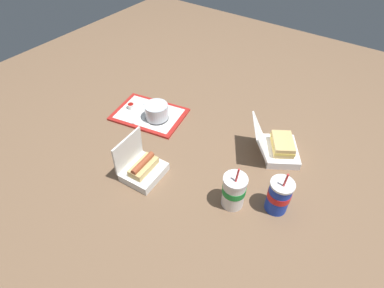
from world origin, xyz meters
The scene contains 10 objects.
ground_plane centered at (0.00, 0.00, 0.00)m, with size 3.20×3.20×0.00m, color brown.
food_tray centered at (-0.38, 0.07, 0.01)m, with size 0.41×0.33×0.01m.
cake_container centered at (-0.32, 0.07, 0.05)m, with size 0.12×0.12×0.09m.
ketchup_cup centered at (-0.50, 0.05, 0.03)m, with size 0.04×0.04×0.02m.
napkin_stack centered at (-0.38, 0.02, 0.02)m, with size 0.10×0.10×0.00m, color white.
plastic_fork centered at (-0.41, 0.11, 0.02)m, with size 0.11×0.01×0.01m, color white.
clamshell_hotdog_back centered at (-0.13, -0.26, 0.04)m, with size 0.17×0.18×0.19m.
clamshell_sandwich_corner centered at (0.30, 0.20, 0.04)m, with size 0.29×0.28×0.18m.
soda_cup_right centered at (0.27, -0.17, 0.08)m, with size 0.09×0.09×0.22m.
soda_cup_corner centered at (0.42, -0.09, 0.08)m, with size 0.09×0.09×0.21m.
Camera 1 is at (0.54, -0.84, 1.02)m, focal length 28.00 mm.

